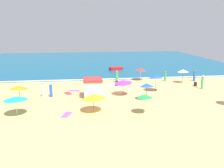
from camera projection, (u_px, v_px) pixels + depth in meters
The scene contains 26 objects.
ground_plane at pixel (110, 90), 31.59m from camera, with size 60.00×60.00×0.00m, color #E5B26B.
ocean_water at pixel (97, 61), 58.58m from camera, with size 60.00×44.00×0.10m, color #0F567A.
wave_breaker_foam at pixel (106, 79), 37.64m from camera, with size 57.00×0.70×0.01m, color white.
lifeguard_cabana at pixel (93, 88), 27.83m from camera, with size 2.22×2.46×2.33m.
beach_umbrella_0 at pixel (94, 96), 22.88m from camera, with size 2.74×2.72×1.95m.
beach_umbrella_1 at pixel (183, 71), 34.92m from camera, with size 2.25×2.25×2.15m.
beach_umbrella_2 at pixel (141, 69), 36.60m from camera, with size 2.38×2.37×2.08m.
beach_umbrella_3 at pixel (19, 87), 26.05m from camera, with size 2.45×2.48×2.03m.
beach_umbrella_4 at pixel (156, 76), 30.19m from camera, with size 2.51×2.52×2.31m.
beach_umbrella_5 at pixel (145, 96), 22.25m from camera, with size 2.11×2.11×2.02m.
beach_umbrella_6 at pixel (15, 98), 21.95m from camera, with size 3.05×3.05×1.92m.
beach_umbrella_7 at pixel (123, 82), 28.64m from camera, with size 3.10×3.09×2.05m.
beach_umbrella_8 at pixel (147, 85), 26.59m from camera, with size 1.80×1.84×2.12m.
beachgoer_0 at pixel (202, 82), 31.70m from camera, with size 0.41×0.41×1.94m.
beachgoer_1 at pixel (117, 83), 33.59m from camera, with size 0.39×0.39×0.90m.
beachgoer_2 at pixel (195, 84), 33.35m from camera, with size 0.45×0.45×0.82m.
beachgoer_3 at pixel (194, 76), 36.49m from camera, with size 0.51×0.51×1.74m.
beachgoer_4 at pixel (43, 90), 28.05m from camera, with size 0.43×0.43×1.86m.
beachgoer_5 at pixel (165, 77), 36.34m from camera, with size 0.37×0.37×1.59m.
beachgoer_6 at pixel (51, 90), 28.01m from camera, with size 0.48×0.48×1.77m.
beachgoer_8 at pixel (117, 77), 35.67m from camera, with size 0.56×0.56×1.85m.
beach_towel_0 at pixel (74, 91), 31.07m from camera, with size 1.54×1.18×0.01m.
beach_towel_1 at pixel (68, 93), 29.75m from camera, with size 1.33×1.69×0.01m.
beach_towel_2 at pixel (67, 115), 22.42m from camera, with size 1.20×1.79×0.01m.
beach_towel_3 at pixel (111, 85), 34.01m from camera, with size 1.71×1.20×0.01m.
small_boat_0 at pixel (116, 68), 45.89m from camera, with size 2.68×1.79×0.57m.
Camera 1 is at (-3.56, -30.32, 8.16)m, focal length 37.21 mm.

